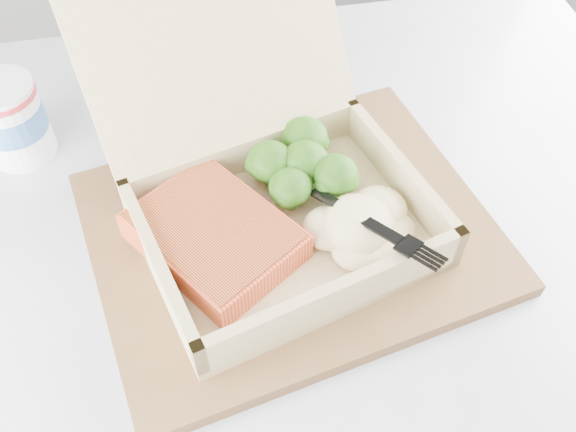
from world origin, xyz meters
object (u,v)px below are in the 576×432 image
cafe_table (306,388)px  paper_cup (11,118)px  serving_tray (291,232)px  takeout_container (261,164)px

cafe_table → paper_cup: 0.42m
paper_cup → cafe_table: bearing=-62.3°
cafe_table → serving_tray: (0.02, 0.06, 0.20)m
cafe_table → serving_tray: size_ratio=3.09×
cafe_table → serving_tray: bearing=73.6°
takeout_container → paper_cup: takeout_container is taller
cafe_table → paper_cup: (-0.16, 0.31, 0.24)m
cafe_table → paper_cup: size_ratio=12.73×
takeout_container → cafe_table: bearing=-92.2°
serving_tray → cafe_table: bearing=-106.4°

